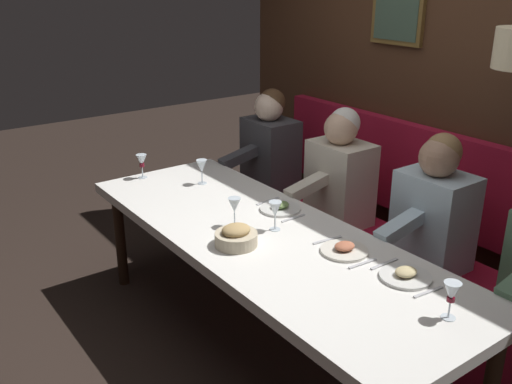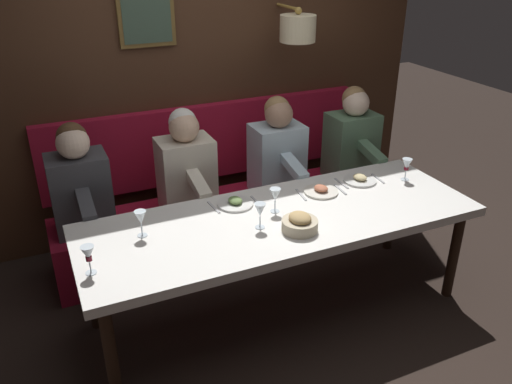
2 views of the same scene
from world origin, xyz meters
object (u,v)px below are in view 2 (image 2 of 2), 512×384
at_px(diner_near, 277,149).
at_px(wine_glass_0, 260,211).
at_px(dining_table, 281,225).
at_px(diner_far, 79,182).
at_px(diner_nearest, 352,136).
at_px(wine_glass_1, 407,165).
at_px(diner_middle, 186,164).
at_px(bread_bowl, 300,223).
at_px(wine_glass_4, 141,218).
at_px(wine_glass_3, 275,195).
at_px(wine_glass_2, 88,255).

distance_m(diner_near, wine_glass_0, 1.13).
relative_size(dining_table, diner_far, 3.24).
xyz_separation_m(dining_table, diner_nearest, (0.88, -1.12, 0.14)).
height_order(dining_table, wine_glass_1, wine_glass_1).
height_order(diner_middle, wine_glass_1, diner_middle).
relative_size(dining_table, bread_bowl, 11.67).
relative_size(diner_far, wine_glass_4, 4.82).
xyz_separation_m(wine_glass_3, bread_bowl, (-0.28, -0.03, -0.07)).
bearing_deg(wine_glass_1, bread_bowl, 107.18).
height_order(dining_table, diner_far, diner_far).
xyz_separation_m(diner_nearest, wine_glass_2, (-1.02, 2.32, 0.04)).
bearing_deg(diner_near, diner_middle, 90.00).
bearing_deg(wine_glass_0, diner_nearest, -53.70).
bearing_deg(wine_glass_4, wine_glass_0, -106.46).
bearing_deg(wine_glass_1, wine_glass_0, 98.88).
bearing_deg(wine_glass_3, diner_near, -27.41).
height_order(wine_glass_0, bread_bowl, wine_glass_0).
height_order(diner_nearest, wine_glass_2, diner_nearest).
xyz_separation_m(diner_nearest, wine_glass_1, (-0.76, 0.05, 0.04)).
relative_size(diner_middle, wine_glass_3, 4.82).
bearing_deg(diner_near, wine_glass_0, 148.17).
distance_m(diner_nearest, diner_near, 0.71).
bearing_deg(diner_near, dining_table, 155.12).
relative_size(dining_table, wine_glass_3, 15.65).
bearing_deg(diner_nearest, wine_glass_4, 110.90).
distance_m(diner_far, wine_glass_0, 1.34).
bearing_deg(bread_bowl, wine_glass_0, 57.70).
bearing_deg(wine_glass_1, dining_table, 96.49).
bearing_deg(wine_glass_4, wine_glass_1, -90.12).
distance_m(dining_table, wine_glass_3, 0.19).
height_order(diner_middle, bread_bowl, diner_middle).
xyz_separation_m(diner_far, wine_glass_1, (-0.76, -2.19, 0.04)).
height_order(wine_glass_3, bread_bowl, wine_glass_3).
height_order(dining_table, diner_near, diner_near).
relative_size(diner_nearest, bread_bowl, 3.60).
xyz_separation_m(diner_nearest, diner_near, (0.00, 0.71, 0.00)).
bearing_deg(wine_glass_2, wine_glass_1, -83.37).
bearing_deg(wine_glass_2, dining_table, -83.24).
bearing_deg(diner_near, wine_glass_3, 152.59).
relative_size(wine_glass_1, wine_glass_3, 1.00).
distance_m(diner_far, wine_glass_1, 2.32).
relative_size(diner_middle, wine_glass_0, 4.82).
height_order(wine_glass_3, wine_glass_4, same).
relative_size(diner_near, wine_glass_1, 4.82).
bearing_deg(diner_middle, wine_glass_2, 140.35).
relative_size(dining_table, wine_glass_1, 15.65).
relative_size(wine_glass_2, wine_glass_3, 1.00).
distance_m(diner_nearest, diner_far, 2.23).
xyz_separation_m(dining_table, wine_glass_0, (-0.07, 0.18, 0.18)).
xyz_separation_m(wine_glass_3, wine_glass_4, (0.05, 0.85, 0.00)).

